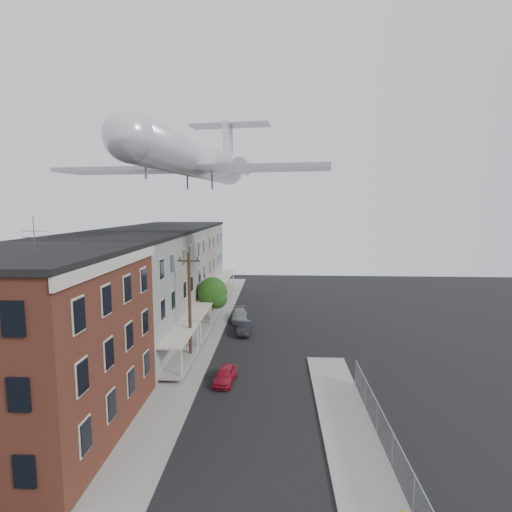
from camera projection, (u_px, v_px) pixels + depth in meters
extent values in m
cube|color=gray|center=(205.00, 337.00, 38.68)|extent=(3.00, 62.00, 0.12)
cube|color=gray|center=(356.00, 455.00, 20.27)|extent=(3.00, 26.00, 0.12)
cube|color=gray|center=(220.00, 337.00, 38.60)|extent=(0.15, 62.00, 0.14)
cube|color=gray|center=(328.00, 453.00, 20.34)|extent=(0.15, 26.00, 0.14)
cube|color=#3E1C13|center=(28.00, 348.00, 21.56)|extent=(10.00, 12.00, 10.00)
cube|color=black|center=(22.00, 253.00, 20.93)|extent=(10.30, 12.30, 0.30)
cube|color=beige|center=(117.00, 263.00, 20.72)|extent=(0.16, 12.20, 0.60)
cylinder|color=#515156|center=(34.00, 237.00, 18.72)|extent=(0.04, 0.04, 2.00)
cube|color=slate|center=(104.00, 305.00, 30.98)|extent=(10.00, 7.00, 10.00)
cube|color=black|center=(101.00, 239.00, 30.35)|extent=(10.25, 7.00, 0.30)
cube|color=gray|center=(180.00, 361.00, 31.22)|extent=(1.80, 6.40, 0.25)
cube|color=beige|center=(180.00, 334.00, 30.95)|extent=(1.90, 6.50, 0.15)
cube|color=#72665A|center=(136.00, 287.00, 37.91)|extent=(10.00, 7.00, 10.00)
cube|color=black|center=(134.00, 233.00, 37.29)|extent=(10.25, 7.00, 0.30)
cube|color=gray|center=(198.00, 333.00, 38.15)|extent=(1.80, 6.40, 0.25)
cube|color=beige|center=(197.00, 311.00, 37.88)|extent=(1.90, 6.50, 0.15)
cube|color=slate|center=(157.00, 275.00, 44.85)|extent=(10.00, 7.00, 10.00)
cube|color=black|center=(156.00, 229.00, 44.22)|extent=(10.25, 7.00, 0.30)
cube|color=gray|center=(210.00, 314.00, 45.09)|extent=(1.80, 6.40, 0.25)
cube|color=beige|center=(210.00, 295.00, 44.82)|extent=(1.90, 6.50, 0.15)
cube|color=#72665A|center=(173.00, 266.00, 51.79)|extent=(10.00, 7.00, 10.00)
cube|color=black|center=(172.00, 226.00, 51.16)|extent=(10.25, 7.00, 0.30)
cube|color=gray|center=(219.00, 300.00, 52.03)|extent=(1.80, 6.40, 0.25)
cube|color=beige|center=(219.00, 283.00, 51.76)|extent=(1.90, 6.50, 0.15)
cube|color=slate|center=(186.00, 259.00, 58.73)|extent=(10.00, 7.00, 10.00)
cube|color=black|center=(185.00, 224.00, 58.10)|extent=(10.25, 7.00, 0.30)
cube|color=gray|center=(226.00, 289.00, 58.97)|extent=(1.80, 6.40, 0.25)
cube|color=beige|center=(226.00, 274.00, 58.70)|extent=(1.90, 6.50, 0.15)
cylinder|color=gray|center=(414.00, 496.00, 16.12)|extent=(0.06, 0.06, 1.90)
cylinder|color=gray|center=(393.00, 451.00, 19.09)|extent=(0.06, 0.06, 1.90)
cylinder|color=gray|center=(377.00, 418.00, 22.07)|extent=(0.06, 0.06, 1.90)
cylinder|color=gray|center=(365.00, 393.00, 25.04)|extent=(0.06, 0.06, 1.90)
cylinder|color=gray|center=(356.00, 373.00, 28.01)|extent=(0.06, 0.06, 1.90)
cube|color=gray|center=(393.00, 434.00, 18.98)|extent=(0.04, 18.00, 0.04)
cube|color=gray|center=(393.00, 451.00, 19.09)|extent=(0.02, 18.00, 1.80)
cylinder|color=black|center=(190.00, 308.00, 32.19)|extent=(0.26, 0.26, 9.00)
cube|color=black|center=(189.00, 261.00, 31.73)|extent=(1.80, 0.12, 0.12)
cylinder|color=black|center=(180.00, 258.00, 31.74)|extent=(0.08, 0.08, 0.25)
cylinder|color=black|center=(197.00, 259.00, 31.67)|extent=(0.08, 0.08, 0.25)
cylinder|color=black|center=(213.00, 314.00, 42.50)|extent=(0.24, 0.24, 2.40)
sphere|color=#1B3E10|center=(212.00, 292.00, 42.21)|extent=(3.20, 3.20, 3.20)
sphere|color=#1B3E10|center=(217.00, 298.00, 41.95)|extent=(2.24, 2.24, 2.24)
imported|color=#A41528|center=(225.00, 375.00, 28.69)|extent=(1.65, 3.41, 1.12)
imported|color=black|center=(244.00, 328.00, 39.76)|extent=(1.30, 3.62, 1.19)
imported|color=gray|center=(239.00, 315.00, 44.26)|extent=(2.14, 4.44, 1.25)
cylinder|color=silver|center=(196.00, 160.00, 34.23)|extent=(6.12, 23.15, 3.06)
sphere|color=silver|center=(130.00, 137.00, 23.04)|extent=(3.06, 3.06, 3.06)
cone|color=silver|center=(229.00, 171.00, 45.42)|extent=(3.42, 3.25, 3.06)
cube|color=#939399|center=(190.00, 169.00, 32.95)|extent=(23.27, 7.06, 0.33)
cylinder|color=#939399|center=(201.00, 167.00, 42.55)|extent=(2.03, 3.99, 1.53)
cylinder|color=#939399|center=(242.00, 166.00, 41.71)|extent=(2.03, 3.99, 1.53)
cube|color=silver|center=(228.00, 147.00, 44.62)|extent=(0.73, 3.63, 5.35)
cube|color=#939399|center=(230.00, 125.00, 45.25)|extent=(9.33, 3.68, 0.24)
cylinder|color=#515156|center=(146.00, 170.00, 25.12)|extent=(0.15, 0.15, 1.15)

